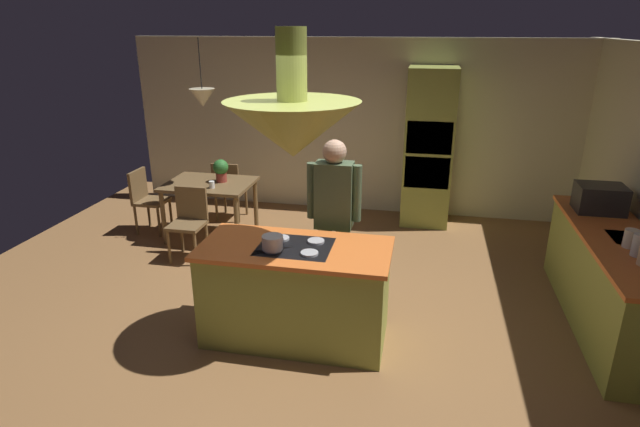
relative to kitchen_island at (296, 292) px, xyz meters
The scene contains 18 objects.
ground 0.50m from the kitchen_island, 90.00° to the left, with size 8.16×8.16×0.00m, color olive.
wall_back 3.74m from the kitchen_island, 90.00° to the left, with size 6.80×0.10×2.55m, color beige.
kitchen_island is the anchor object (origin of this frame).
counter_run_right 2.95m from the kitchen_island, 15.72° to the left, with size 0.73×2.39×0.90m.
oven_tower 3.48m from the kitchen_island, 71.27° to the left, with size 0.66×0.62×2.19m.
dining_table 2.71m from the kitchen_island, 128.99° to the left, with size 1.12×0.87×0.76m.
person_at_island 0.89m from the kitchen_island, 71.86° to the left, with size 0.53×0.23×1.71m.
range_hood 1.50m from the kitchen_island, 90.00° to the right, with size 1.10×1.10×1.00m.
pendant_light_over_table 3.05m from the kitchen_island, 128.99° to the left, with size 0.32×0.32×0.82m.
chair_facing_island 2.23m from the kitchen_island, 139.65° to the left, with size 0.40×0.40×0.87m.
chair_by_back_wall 3.24m from the kitchen_island, 121.67° to the left, with size 0.40×0.40×0.87m.
chair_at_corner 3.37m from the kitchen_island, 141.49° to the left, with size 0.40×0.40×0.87m.
potted_plant_on_table 2.71m from the kitchen_island, 125.54° to the left, with size 0.20×0.20×0.30m.
cup_on_table 2.47m from the kitchen_island, 129.77° to the left, with size 0.07×0.07×0.09m, color white.
canister_sugar 2.92m from the kitchen_island, ahead, with size 0.11×0.11×0.19m, color silver.
canister_tea 2.94m from the kitchen_island, 11.39° to the left, with size 0.12×0.12×0.16m, color silver.
microwave_on_counter 3.27m from the kitchen_island, 27.92° to the left, with size 0.46×0.36×0.28m, color #232326.
cooking_pot_on_cooktop 0.57m from the kitchen_island, 140.91° to the right, with size 0.18×0.18×0.12m, color #B2B2B7.
Camera 1 is at (1.04, -4.17, 2.72)m, focal length 28.97 mm.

